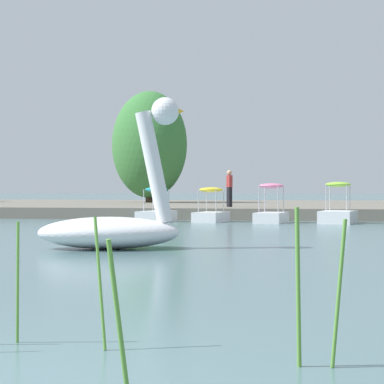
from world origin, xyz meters
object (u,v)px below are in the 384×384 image
object	(u,v)px
swan_boat	(116,220)
pedal_boat_teal	(156,211)
pedal_boat_lime	(338,213)
tree_willow_near_path	(149,145)
person_on_path	(229,187)
pedal_boat_pink	(271,211)
pedal_boat_yellow	(211,211)

from	to	relation	value
swan_boat	pedal_boat_teal	distance (m)	13.98
pedal_boat_lime	pedal_boat_teal	bearing A→B (deg)	-179.58
tree_willow_near_path	swan_boat	bearing A→B (deg)	-76.54
pedal_boat_lime	person_on_path	xyz separation A→B (m)	(-5.03, 4.91, 1.03)
pedal_boat_teal	tree_willow_near_path	world-z (taller)	tree_willow_near_path
pedal_boat_lime	pedal_boat_pink	xyz separation A→B (m)	(-2.58, -0.14, 0.06)
person_on_path	swan_boat	bearing A→B (deg)	-88.99
pedal_boat_teal	pedal_boat_lime	bearing A→B (deg)	0.42
tree_willow_near_path	pedal_boat_pink	bearing A→B (deg)	-60.27
swan_boat	pedal_boat_pink	world-z (taller)	swan_boat
pedal_boat_pink	pedal_boat_yellow	world-z (taller)	pedal_boat_pink
swan_boat	pedal_boat_lime	size ratio (longest dim) A/B	1.45
pedal_boat_lime	pedal_boat_teal	xyz separation A→B (m)	(-7.27, -0.05, 0.02)
swan_boat	pedal_boat_yellow	distance (m)	14.04
pedal_boat_teal	tree_willow_near_path	xyz separation A→B (m)	(-4.58, 16.13, 3.71)
swan_boat	pedal_boat_teal	bearing A→B (deg)	100.60
swan_boat	person_on_path	size ratio (longest dim) A/B	2.00
swan_boat	pedal_boat_lime	xyz separation A→B (m)	(4.70, 13.79, -0.23)
swan_boat	tree_willow_near_path	world-z (taller)	tree_willow_near_path
tree_willow_near_path	person_on_path	size ratio (longest dim) A/B	4.07
pedal_boat_teal	pedal_boat_yellow	bearing A→B (deg)	7.40
pedal_boat_pink	pedal_boat_teal	size ratio (longest dim) A/B	0.96
tree_willow_near_path	pedal_boat_lime	bearing A→B (deg)	-53.62
pedal_boat_yellow	person_on_path	world-z (taller)	person_on_path
pedal_boat_yellow	pedal_boat_teal	world-z (taller)	pedal_boat_teal
pedal_boat_pink	tree_willow_near_path	world-z (taller)	tree_willow_near_path
pedal_boat_lime	pedal_boat_yellow	world-z (taller)	pedal_boat_lime
pedal_boat_pink	pedal_boat_teal	xyz separation A→B (m)	(-4.69, 0.09, -0.05)
pedal_boat_pink	person_on_path	bearing A→B (deg)	115.80
pedal_boat_teal	tree_willow_near_path	distance (m)	17.18
pedal_boat_pink	swan_boat	bearing A→B (deg)	-98.81
person_on_path	tree_willow_near_path	bearing A→B (deg)	121.42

